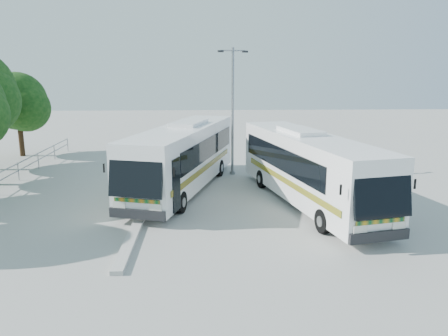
{
  "coord_description": "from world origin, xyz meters",
  "views": [
    {
      "loc": [
        0.37,
        -18.11,
        5.98
      ],
      "look_at": [
        1.23,
        1.01,
        1.7
      ],
      "focal_mm": 35.0,
      "sensor_mm": 36.0,
      "label": 1
    }
  ],
  "objects_px": {
    "coach_main": "(183,156)",
    "lamppost": "(233,106)",
    "tree_far_e": "(18,101)",
    "coach_adjacent": "(308,167)"
  },
  "relations": [
    {
      "from": "coach_main",
      "to": "lamppost",
      "type": "relative_size",
      "value": 1.63
    },
    {
      "from": "coach_main",
      "to": "tree_far_e",
      "type": "bearing_deg",
      "value": 157.08
    },
    {
      "from": "tree_far_e",
      "to": "coach_adjacent",
      "type": "xyz_separation_m",
      "value": [
        17.67,
        -12.33,
        -2.16
      ]
    },
    {
      "from": "tree_far_e",
      "to": "coach_main",
      "type": "height_order",
      "value": "tree_far_e"
    },
    {
      "from": "coach_adjacent",
      "to": "lamppost",
      "type": "bearing_deg",
      "value": 104.47
    },
    {
      "from": "tree_far_e",
      "to": "coach_main",
      "type": "distance_m",
      "value": 15.45
    },
    {
      "from": "coach_adjacent",
      "to": "coach_main",
      "type": "bearing_deg",
      "value": 142.21
    },
    {
      "from": "coach_main",
      "to": "coach_adjacent",
      "type": "xyz_separation_m",
      "value": [
        5.75,
        -2.73,
        -0.04
      ]
    },
    {
      "from": "tree_far_e",
      "to": "lamppost",
      "type": "height_order",
      "value": "lamppost"
    },
    {
      "from": "coach_main",
      "to": "coach_adjacent",
      "type": "distance_m",
      "value": 6.37
    }
  ]
}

